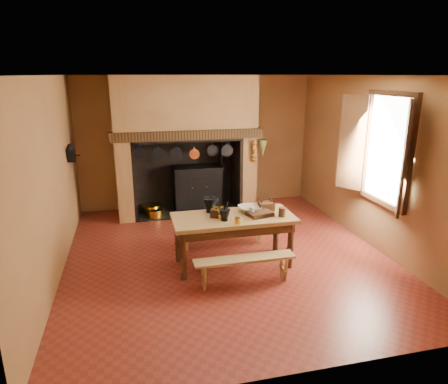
# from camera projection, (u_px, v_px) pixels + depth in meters

# --- Properties ---
(floor) EXTENTS (5.50, 5.50, 0.00)m
(floor) POSITION_uv_depth(u_px,v_px,m) (226.00, 255.00, 6.46)
(floor) COLOR maroon
(floor) RESTS_ON ground
(ceiling) EXTENTS (5.50, 5.50, 0.00)m
(ceiling) POSITION_uv_depth(u_px,v_px,m) (227.00, 75.00, 5.67)
(ceiling) COLOR silver
(ceiling) RESTS_ON back_wall
(back_wall) EXTENTS (5.00, 0.02, 2.80)m
(back_wall) POSITION_uv_depth(u_px,v_px,m) (196.00, 142.00, 8.63)
(back_wall) COLOR olive
(back_wall) RESTS_ON floor
(wall_left) EXTENTS (0.02, 5.50, 2.80)m
(wall_left) POSITION_uv_depth(u_px,v_px,m) (51.00, 181.00, 5.51)
(wall_left) COLOR olive
(wall_left) RESTS_ON floor
(wall_right) EXTENTS (0.02, 5.50, 2.80)m
(wall_right) POSITION_uv_depth(u_px,v_px,m) (373.00, 163.00, 6.62)
(wall_right) COLOR olive
(wall_right) RESTS_ON floor
(wall_front) EXTENTS (5.00, 0.02, 2.80)m
(wall_front) POSITION_uv_depth(u_px,v_px,m) (301.00, 242.00, 3.50)
(wall_front) COLOR olive
(wall_front) RESTS_ON floor
(chimney_breast) EXTENTS (2.95, 0.96, 2.80)m
(chimney_breast) POSITION_uv_depth(u_px,v_px,m) (185.00, 126.00, 8.04)
(chimney_breast) COLOR olive
(chimney_breast) RESTS_ON floor
(iron_range) EXTENTS (1.12, 0.55, 1.60)m
(iron_range) POSITION_uv_depth(u_px,v_px,m) (198.00, 187.00, 8.60)
(iron_range) COLOR black
(iron_range) RESTS_ON floor
(hearth_pans) EXTENTS (0.51, 0.62, 0.20)m
(hearth_pans) POSITION_uv_depth(u_px,v_px,m) (152.00, 211.00, 8.27)
(hearth_pans) COLOR gold
(hearth_pans) RESTS_ON floor
(hanging_pans) EXTENTS (1.92, 0.29, 0.27)m
(hanging_pans) POSITION_uv_depth(u_px,v_px,m) (187.00, 153.00, 7.69)
(hanging_pans) COLOR black
(hanging_pans) RESTS_ON chimney_breast
(onion_string) EXTENTS (0.12, 0.10, 0.46)m
(onion_string) POSITION_uv_depth(u_px,v_px,m) (254.00, 151.00, 7.98)
(onion_string) COLOR #97631C
(onion_string) RESTS_ON chimney_breast
(herb_bunch) EXTENTS (0.20, 0.20, 0.35)m
(herb_bunch) POSITION_uv_depth(u_px,v_px,m) (262.00, 149.00, 8.00)
(herb_bunch) COLOR brown
(herb_bunch) RESTS_ON chimney_breast
(window) EXTENTS (0.39, 1.75, 1.76)m
(window) POSITION_uv_depth(u_px,v_px,m) (381.00, 150.00, 6.13)
(window) COLOR white
(window) RESTS_ON wall_right
(wall_coffee_mill) EXTENTS (0.23, 0.16, 0.31)m
(wall_coffee_mill) POSITION_uv_depth(u_px,v_px,m) (71.00, 152.00, 6.94)
(wall_coffee_mill) COLOR black
(wall_coffee_mill) RESTS_ON wall_left
(work_table) EXTENTS (1.81, 0.80, 0.78)m
(work_table) POSITION_uv_depth(u_px,v_px,m) (233.00, 224.00, 5.97)
(work_table) COLOR tan
(work_table) RESTS_ON floor
(bench_front) EXTENTS (1.42, 0.25, 0.40)m
(bench_front) POSITION_uv_depth(u_px,v_px,m) (245.00, 264.00, 5.50)
(bench_front) COLOR tan
(bench_front) RESTS_ON floor
(bench_back) EXTENTS (1.54, 0.27, 0.43)m
(bench_back) POSITION_uv_depth(u_px,v_px,m) (223.00, 228.00, 6.72)
(bench_back) COLOR tan
(bench_back) RESTS_ON floor
(mortar_large) EXTENTS (0.23, 0.23, 0.39)m
(mortar_large) POSITION_uv_depth(u_px,v_px,m) (211.00, 204.00, 6.07)
(mortar_large) COLOR black
(mortar_large) RESTS_ON work_table
(mortar_small) EXTENTS (0.17, 0.17, 0.29)m
(mortar_small) POSITION_uv_depth(u_px,v_px,m) (225.00, 214.00, 5.73)
(mortar_small) COLOR black
(mortar_small) RESTS_ON work_table
(coffee_grinder) EXTENTS (0.19, 0.17, 0.20)m
(coffee_grinder) POSITION_uv_depth(u_px,v_px,m) (215.00, 212.00, 5.87)
(coffee_grinder) COLOR #3C2613
(coffee_grinder) RESTS_ON work_table
(brass_mug_a) EXTENTS (0.10, 0.10, 0.09)m
(brass_mug_a) POSITION_uv_depth(u_px,v_px,m) (238.00, 221.00, 5.62)
(brass_mug_a) COLOR gold
(brass_mug_a) RESTS_ON work_table
(brass_mug_b) EXTENTS (0.08, 0.08, 0.08)m
(brass_mug_b) POSITION_uv_depth(u_px,v_px,m) (221.00, 208.00, 6.18)
(brass_mug_b) COLOR gold
(brass_mug_b) RESTS_ON work_table
(mixing_bowl) EXTENTS (0.39, 0.39, 0.08)m
(mixing_bowl) POSITION_uv_depth(u_px,v_px,m) (250.00, 209.00, 6.13)
(mixing_bowl) COLOR beige
(mixing_bowl) RESTS_ON work_table
(stoneware_crock) EXTENTS (0.13, 0.13, 0.14)m
(stoneware_crock) POSITION_uv_depth(u_px,v_px,m) (282.00, 212.00, 5.91)
(stoneware_crock) COLOR #4F311D
(stoneware_crock) RESTS_ON work_table
(glass_jar) EXTENTS (0.09, 0.09, 0.14)m
(glass_jar) POSITION_uv_depth(u_px,v_px,m) (252.00, 211.00, 5.94)
(glass_jar) COLOR beige
(glass_jar) RESTS_ON work_table
(wicker_basket) EXTENTS (0.23, 0.17, 0.22)m
(wicker_basket) POSITION_uv_depth(u_px,v_px,m) (266.00, 206.00, 6.17)
(wicker_basket) COLOR #462915
(wicker_basket) RESTS_ON work_table
(wooden_tray) EXTENTS (0.41, 0.33, 0.06)m
(wooden_tray) POSITION_uv_depth(u_px,v_px,m) (260.00, 214.00, 5.95)
(wooden_tray) COLOR #3C2613
(wooden_tray) RESTS_ON work_table
(brass_cup) EXTENTS (0.11, 0.11, 0.09)m
(brass_cup) POSITION_uv_depth(u_px,v_px,m) (222.00, 216.00, 5.80)
(brass_cup) COLOR gold
(brass_cup) RESTS_ON work_table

